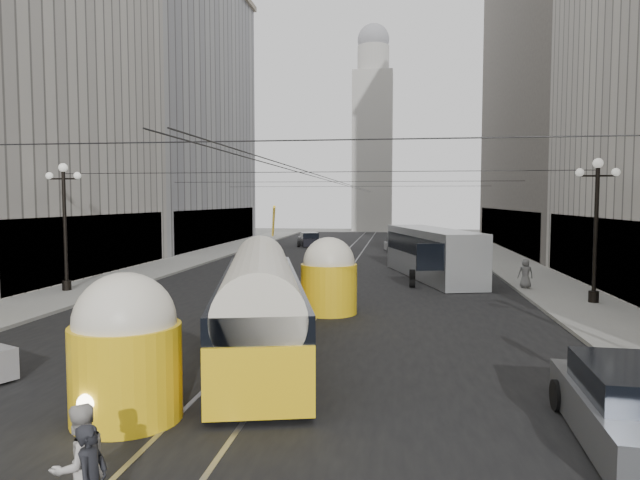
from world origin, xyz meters
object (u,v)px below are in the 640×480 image
(sedan_grey, at_px, (632,409))
(pedestrian_crossing_b, at_px, (80,465))
(streetcar, at_px, (260,300))
(city_bus, at_px, (431,251))
(pedestrian_sidewalk_right, at_px, (526,273))

(sedan_grey, bearing_deg, pedestrian_crossing_b, -156.06)
(streetcar, height_order, city_bus, streetcar)
(city_bus, xyz_separation_m, pedestrian_crossing_b, (-6.49, -27.28, -0.73))
(city_bus, distance_m, pedestrian_crossing_b, 28.05)
(streetcar, bearing_deg, sedan_grey, -33.79)
(pedestrian_crossing_b, xyz_separation_m, pedestrian_sidewalk_right, (11.04, 23.02, 0.03))
(streetcar, height_order, pedestrian_crossing_b, streetcar)
(pedestrian_crossing_b, bearing_deg, city_bus, -165.78)
(streetcar, bearing_deg, pedestrian_sidewalk_right, 50.71)
(sedan_grey, xyz_separation_m, pedestrian_sidewalk_right, (2.08, 19.04, 0.22))
(streetcar, distance_m, city_bus, 18.56)
(streetcar, relative_size, pedestrian_crossing_b, 8.08)
(sedan_grey, distance_m, pedestrian_sidewalk_right, 19.16)
(streetcar, height_order, sedan_grey, streetcar)
(city_bus, distance_m, pedestrian_sidewalk_right, 6.27)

